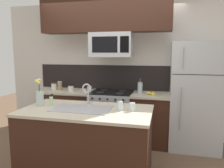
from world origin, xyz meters
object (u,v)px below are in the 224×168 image
object	(u,v)px
storage_jar_tall	(54,86)
sink_faucet	(87,91)
storage_jar_squat	(90,89)
flower_vase	(40,97)
spare_glass	(132,107)
storage_jar_medium	(60,86)
storage_jar_short	(71,88)
refrigerator	(195,96)
drinking_glass	(120,106)
banana_bunch	(151,93)
dish_soap_bottle	(51,101)
stove_range	(112,116)
microwave	(112,45)
french_press	(140,88)

from	to	relation	value
storage_jar_tall	sink_faucet	size ratio (longest dim) A/B	0.46
storage_jar_squat	flower_vase	distance (m)	1.25
spare_glass	flower_vase	xyz separation A→B (m)	(-1.28, -0.02, 0.06)
storage_jar_medium	storage_jar_short	world-z (taller)	storage_jar_medium
refrigerator	drinking_glass	world-z (taller)	refrigerator
storage_jar_tall	banana_bunch	distance (m)	1.89
spare_glass	dish_soap_bottle	bearing A→B (deg)	179.46
stove_range	microwave	world-z (taller)	microwave
refrigerator	dish_soap_bottle	world-z (taller)	refrigerator
flower_vase	storage_jar_squat	bearing A→B (deg)	76.15
storage_jar_squat	drinking_glass	xyz separation A→B (m)	(0.83, -1.21, 0.01)
storage_jar_squat	banana_bunch	xyz separation A→B (m)	(1.15, -0.06, -0.03)
french_press	storage_jar_tall	bearing A→B (deg)	-178.17
french_press	drinking_glass	size ratio (longest dim) A/B	2.17
microwave	refrigerator	size ratio (longest dim) A/B	0.41
storage_jar_medium	storage_jar_squat	xyz separation A→B (m)	(0.62, -0.02, -0.03)
storage_jar_tall	storage_jar_medium	distance (m)	0.12
dish_soap_bottle	flower_vase	size ratio (longest dim) A/B	0.45
storage_jar_squat	french_press	size ratio (longest dim) A/B	0.41
storage_jar_medium	banana_bunch	size ratio (longest dim) A/B	0.89
storage_jar_short	french_press	bearing A→B (deg)	4.31
storage_jar_short	banana_bunch	world-z (taller)	storage_jar_short
flower_vase	drinking_glass	bearing A→B (deg)	0.04
refrigerator	storage_jar_squat	bearing A→B (deg)	-179.34
storage_jar_squat	banana_bunch	world-z (taller)	storage_jar_squat
stove_range	refrigerator	size ratio (longest dim) A/B	0.51
microwave	spare_glass	distance (m)	1.53
refrigerator	storage_jar_short	bearing A→B (deg)	-178.51
stove_range	flower_vase	world-z (taller)	flower_vase
french_press	storage_jar_squat	bearing A→B (deg)	-176.27
refrigerator	flower_vase	distance (m)	2.50
microwave	spare_glass	bearing A→B (deg)	-64.81
storage_jar_squat	stove_range	bearing A→B (deg)	0.19
microwave	storage_jar_medium	distance (m)	1.31
stove_range	refrigerator	world-z (taller)	refrigerator
storage_jar_squat	banana_bunch	size ratio (longest dim) A/B	0.58
microwave	flower_vase	bearing A→B (deg)	-121.57
stove_range	storage_jar_medium	world-z (taller)	storage_jar_medium
stove_range	refrigerator	xyz separation A→B (m)	(1.44, 0.02, 0.44)
storage_jar_squat	french_press	distance (m)	0.95
banana_bunch	flower_vase	size ratio (longest dim) A/B	0.51
storage_jar_short	spare_glass	xyz separation A→B (m)	(1.35, -1.15, -0.00)
sink_faucet	french_press	bearing A→B (deg)	60.58
refrigerator	storage_jar_squat	world-z (taller)	refrigerator
storage_jar_tall	storage_jar_medium	size ratio (longest dim) A/B	0.82
storage_jar_medium	spare_glass	world-z (taller)	storage_jar_medium
refrigerator	banana_bunch	distance (m)	0.73
sink_faucet	stove_range	bearing A→B (deg)	84.19
storage_jar_medium	sink_faucet	bearing A→B (deg)	-47.93
refrigerator	sink_faucet	bearing A→B (deg)	-145.80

